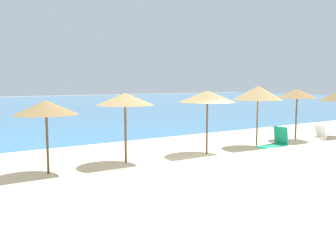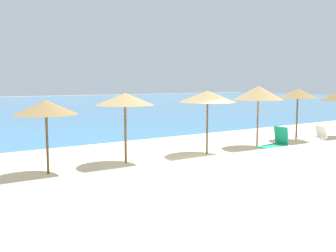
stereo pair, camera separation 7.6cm
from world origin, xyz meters
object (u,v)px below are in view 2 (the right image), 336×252
Objects in this scene: beach_umbrella_7 at (298,94)px; beach_ball at (323,153)px; beach_umbrella_5 at (208,97)px; lounge_chair_0 at (314,136)px; beach_umbrella_3 at (46,108)px; lounge_chair_1 at (275,143)px; beach_umbrella_4 at (125,99)px; beach_umbrella_6 at (258,93)px.

beach_umbrella_7 is 9.20× the size of beach_ball.
lounge_chair_0 is (6.15, -1.14, -2.13)m from beach_umbrella_5.
beach_umbrella_3 reaches higher than beach_ball.
beach_umbrella_3 reaches higher than lounge_chair_1.
beach_umbrella_4 is 10.34m from lounge_chair_0.
beach_umbrella_6 reaches higher than beach_ball.
beach_umbrella_7 is at bearing 50.48° from beach_ball.
lounge_chair_1 is (6.63, -1.84, -2.06)m from beach_umbrella_4.
beach_umbrella_5 reaches higher than beach_umbrella_3.
beach_umbrella_3 is at bearing 93.85° from lounge_chair_0.
beach_umbrella_4 is 7.19m from lounge_chair_1.
beach_umbrella_3 is at bearing -178.99° from beach_umbrella_4.
lounge_chair_1 is (2.77, -1.49, -2.10)m from beach_umbrella_5.
lounge_chair_0 is at bearing 41.34° from beach_ball.
lounge_chair_0 is 3.40m from lounge_chair_1.
beach_umbrella_6 is 2.73m from lounge_chair_1.
lounge_chair_0 is 0.98× the size of lounge_chair_1.
beach_umbrella_6 is at bearing -24.87° from lounge_chair_1.
beach_umbrella_5 is at bearing -179.16° from beach_umbrella_6.
lounge_chair_1 is at bearing -15.54° from beach_umbrella_4.
beach_ball is at bearing -129.52° from beach_umbrella_7.
beach_umbrella_4 is at bearing 174.83° from beach_umbrella_5.
beach_umbrella_7 is at bearing 0.41° from beach_umbrella_3.
beach_umbrella_7 is 1.79× the size of lounge_chair_0.
beach_ball is (-2.41, -2.12, -0.26)m from lounge_chair_0.
beach_umbrella_7 reaches higher than beach_ball.
lounge_chair_1 is at bearing -154.67° from beach_umbrella_7.
lounge_chair_1 is at bearing 106.05° from lounge_chair_0.
beach_umbrella_4 is 1.71× the size of lounge_chair_1.
beach_ball is (3.74, -3.26, -2.39)m from beach_umbrella_5.
beach_umbrella_3 is at bearing 177.56° from beach_umbrella_5.
beach_umbrella_7 is 4.89m from lounge_chair_1.
lounge_chair_0 is 5.15× the size of beach_ball.
beach_umbrella_5 is at bearing -2.44° from beach_umbrella_3.
beach_umbrella_5 is 1.78× the size of lounge_chair_0.
beach_umbrella_3 is 6.94m from beach_umbrella_5.
beach_umbrella_5 is 5.51m from beach_ball.
beach_umbrella_7 is at bearing 3.34° from beach_umbrella_5.
beach_umbrella_6 is at bearing 0.84° from beach_umbrella_5.
beach_umbrella_7 is at bearing -11.42° from lounge_chair_0.
beach_umbrella_3 is 0.91× the size of beach_umbrella_5.
beach_umbrella_3 is 8.37× the size of beach_ball.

